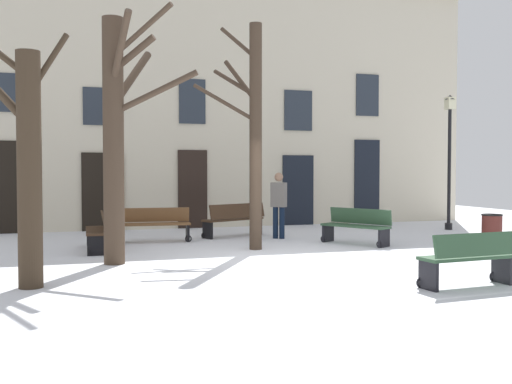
% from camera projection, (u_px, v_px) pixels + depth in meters
% --- Properties ---
extents(ground_plane, '(29.53, 29.53, 0.00)m').
position_uv_depth(ground_plane, '(277.00, 260.00, 12.05)').
color(ground_plane, white).
extents(building_facade, '(18.46, 0.60, 8.10)m').
position_uv_depth(building_facade, '(199.00, 96.00, 18.69)').
color(building_facade, beige).
rests_on(building_facade, ground).
extents(tree_near_facade, '(1.91, 0.91, 4.28)m').
position_uv_depth(tree_near_facade, '(27.00, 158.00, 9.13)').
color(tree_near_facade, '#382B1E').
rests_on(tree_near_facade, ground).
extents(tree_foreground, '(1.74, 2.44, 4.80)m').
position_uv_depth(tree_foreground, '(117.00, 130.00, 11.42)').
color(tree_foreground, '#423326').
rests_on(tree_foreground, ground).
extents(tree_left_of_center, '(1.47, 1.29, 5.08)m').
position_uv_depth(tree_left_of_center, '(253.00, 130.00, 13.53)').
color(tree_left_of_center, '#423326').
rests_on(tree_left_of_center, ground).
extents(streetlamp, '(0.30, 0.30, 4.01)m').
position_uv_depth(streetlamp, '(449.00, 148.00, 17.98)').
color(streetlamp, black).
rests_on(streetlamp, ground).
extents(litter_bin, '(0.49, 0.49, 0.74)m').
position_uv_depth(litter_bin, '(492.00, 229.00, 14.34)').
color(litter_bin, '#4C1E19').
rests_on(litter_bin, ground).
extents(bench_back_to_back_right, '(0.50, 1.87, 0.84)m').
position_uv_depth(bench_back_to_back_right, '(98.00, 230.00, 13.40)').
color(bench_back_to_back_right, '#3D2819').
rests_on(bench_back_to_back_right, ground).
extents(bench_by_litter_bin, '(1.84, 0.64, 0.84)m').
position_uv_depth(bench_by_litter_bin, '(154.00, 224.00, 15.01)').
color(bench_by_litter_bin, brown).
rests_on(bench_by_litter_bin, ground).
extents(bench_back_to_back_left, '(1.27, 1.74, 0.86)m').
position_uv_depth(bench_back_to_back_left, '(356.00, 226.00, 14.54)').
color(bench_back_to_back_left, '#2D4C33').
rests_on(bench_back_to_back_left, ground).
extents(bench_facing_shops, '(1.87, 1.17, 0.89)m').
position_uv_depth(bench_facing_shops, '(234.00, 219.00, 16.15)').
color(bench_facing_shops, '#3D2819').
rests_on(bench_facing_shops, ground).
extents(bench_near_lamp, '(1.59, 0.60, 0.85)m').
position_uv_depth(bench_near_lamp, '(469.00, 258.00, 9.21)').
color(bench_near_lamp, '#2D4C33').
rests_on(bench_near_lamp, ground).
extents(person_near_bench, '(0.43, 0.42, 1.72)m').
position_uv_depth(person_near_bench, '(279.00, 202.00, 15.70)').
color(person_near_bench, black).
rests_on(person_near_bench, ground).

